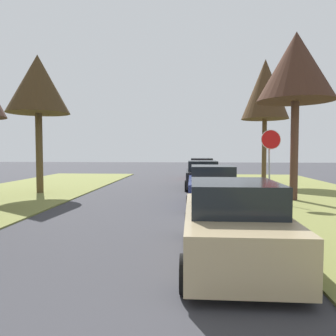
% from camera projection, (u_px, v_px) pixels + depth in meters
% --- Properties ---
extents(stop_sign_far, '(0.81, 0.43, 2.96)m').
position_uv_depth(stop_sign_far, '(270.00, 150.00, 13.33)').
color(stop_sign_far, '#9EA0A5').
rests_on(stop_sign_far, grass_verge_right).
extents(street_tree_right_mid_b, '(3.23, 3.23, 7.07)m').
position_uv_depth(street_tree_right_mid_b, '(296.00, 68.00, 13.70)').
color(street_tree_right_mid_b, '#51352A').
rests_on(street_tree_right_mid_b, grass_verge_right).
extents(street_tree_right_far, '(2.90, 2.90, 7.77)m').
position_uv_depth(street_tree_right_far, '(265.00, 90.00, 20.32)').
color(street_tree_right_far, brown).
rests_on(street_tree_right_far, grass_verge_right).
extents(street_tree_left_far, '(3.06, 3.06, 6.83)m').
position_uv_depth(street_tree_left_far, '(38.00, 85.00, 16.13)').
color(street_tree_left_far, brown).
rests_on(street_tree_left_far, grass_verge_left).
extents(parked_sedan_tan, '(1.96, 4.41, 1.57)m').
position_uv_depth(parked_sedan_tan, '(232.00, 223.00, 6.45)').
color(parked_sedan_tan, tan).
rests_on(parked_sedan_tan, ground).
extents(parked_sedan_navy, '(1.96, 4.41, 1.57)m').
position_uv_depth(parked_sedan_navy, '(212.00, 187.00, 12.87)').
color(parked_sedan_navy, navy).
rests_on(parked_sedan_navy, ground).
extents(parked_sedan_black, '(1.96, 4.41, 1.57)m').
position_uv_depth(parked_sedan_black, '(202.00, 176.00, 18.67)').
color(parked_sedan_black, black).
rests_on(parked_sedan_black, ground).
extents(parked_sedan_red, '(1.96, 4.41, 1.57)m').
position_uv_depth(parked_sedan_red, '(201.00, 169.00, 25.05)').
color(parked_sedan_red, red).
rests_on(parked_sedan_red, ground).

